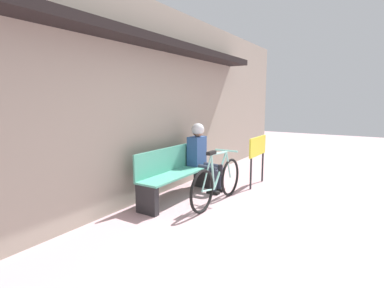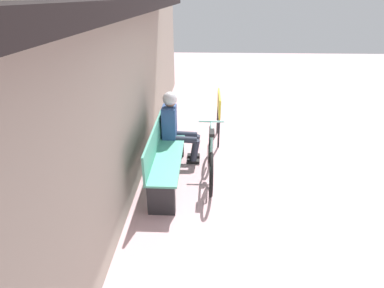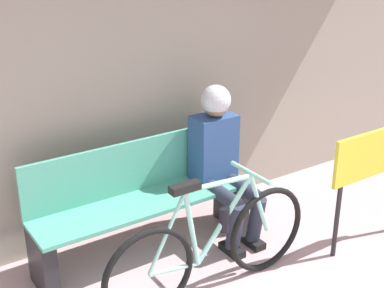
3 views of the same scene
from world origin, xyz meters
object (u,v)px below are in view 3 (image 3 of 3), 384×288
at_px(person_seated, 221,153).
at_px(signboard, 372,162).
at_px(park_bench_near, 142,203).
at_px(bicycle, 212,246).

height_order(person_seated, signboard, person_seated).
distance_m(park_bench_near, person_seated, 0.71).
xyz_separation_m(bicycle, person_seated, (0.50, 0.59, 0.34)).
height_order(park_bench_near, person_seated, person_seated).
bearing_deg(person_seated, signboard, -41.87).
xyz_separation_m(bicycle, signboard, (1.33, -0.16, 0.33)).
bearing_deg(park_bench_near, bicycle, -78.75).
distance_m(person_seated, signboard, 1.12).
relative_size(bicycle, signboard, 1.70).
relative_size(person_seated, signboard, 1.30).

